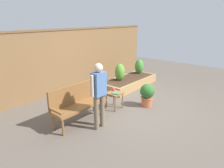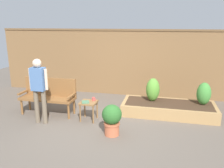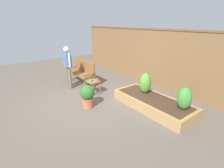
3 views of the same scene
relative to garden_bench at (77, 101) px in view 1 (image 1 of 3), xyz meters
name	(u,v)px [view 1 (image 1 of 3)]	position (x,y,z in m)	size (l,w,h in m)	color
ground_plane	(129,107)	(1.52, -0.51, -0.54)	(14.00, 14.00, 0.00)	#60564C
fence_back	(70,59)	(1.52, 2.09, 0.55)	(8.40, 0.14, 2.16)	brown
garden_bench	(77,101)	(0.00, 0.00, 0.00)	(1.44, 0.48, 0.94)	brown
side_table	(114,95)	(1.18, -0.23, -0.15)	(0.40, 0.40, 0.48)	olive
cup_on_table	(114,89)	(1.27, -0.12, -0.02)	(0.11, 0.07, 0.08)	#CC4C47
book_on_table	(116,93)	(1.13, -0.31, -0.05)	(0.17, 0.18, 0.03)	#4C7A56
potted_boxwood	(147,94)	(1.91, -0.86, -0.17)	(0.42, 0.42, 0.68)	#C66642
raised_planter_bed	(129,82)	(3.10, 0.63, -0.39)	(2.40, 1.00, 0.30)	#AD8451
shrub_near_bench	(120,72)	(2.66, 0.74, 0.07)	(0.36, 0.36, 0.62)	brown
shrub_far_corner	(139,67)	(3.95, 0.74, 0.05)	(0.35, 0.35, 0.58)	brown
person_by_bench	(99,91)	(0.12, -0.65, 0.39)	(0.47, 0.20, 1.56)	#70604C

